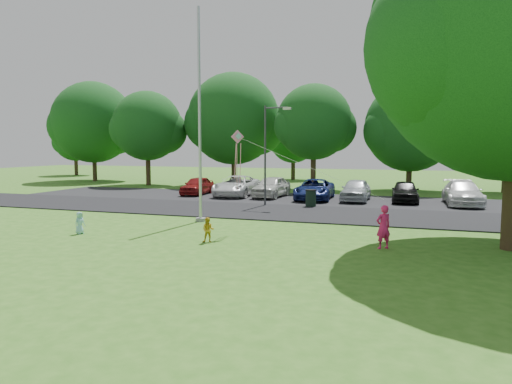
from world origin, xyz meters
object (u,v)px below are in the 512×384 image
(woman, at_px, (383,227))
(child_blue, at_px, (80,223))
(street_lamp, at_px, (269,146))
(trash_can, at_px, (311,198))
(child_yellow, at_px, (208,230))
(flagpole, at_px, (200,134))
(kite, at_px, (241,149))

(woman, distance_m, child_blue, 11.99)
(woman, bearing_deg, street_lamp, -90.53)
(trash_can, height_order, child_yellow, trash_can)
(trash_can, distance_m, woman, 11.10)
(child_yellow, bearing_deg, trash_can, 69.65)
(street_lamp, height_order, woman, street_lamp)
(flagpole, bearing_deg, kite, -38.69)
(trash_can, relative_size, child_blue, 1.15)
(woman, xyz_separation_m, child_blue, (-11.94, -1.07, -0.31))
(trash_can, xyz_separation_m, child_yellow, (-1.63, -11.06, -0.06))
(flagpole, distance_m, street_lamp, 6.54)
(street_lamp, bearing_deg, kite, -72.45)
(flagpole, bearing_deg, child_yellow, -61.67)
(trash_can, bearing_deg, woman, -65.44)
(street_lamp, relative_size, child_blue, 6.57)
(woman, distance_m, child_yellow, 6.33)
(trash_can, xyz_separation_m, kite, (-1.07, -9.01, 2.94))
(flagpole, relative_size, street_lamp, 1.67)
(trash_can, bearing_deg, child_yellow, -98.40)
(street_lamp, xyz_separation_m, child_blue, (-4.82, -10.84, -3.15))
(child_blue, bearing_deg, flagpole, -21.34)
(flagpole, distance_m, trash_can, 8.58)
(flagpole, distance_m, woman, 9.87)
(woman, relative_size, kite, 0.25)
(woman, height_order, kite, kite)
(flagpole, relative_size, woman, 6.50)
(flagpole, distance_m, kite, 3.82)
(street_lamp, xyz_separation_m, woman, (7.12, -9.77, -2.83))
(flagpole, xyz_separation_m, child_yellow, (2.37, -4.40, -3.69))
(woman, bearing_deg, child_yellow, -27.77)
(kite, bearing_deg, trash_can, 42.86)
(kite, bearing_deg, street_lamp, 59.01)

